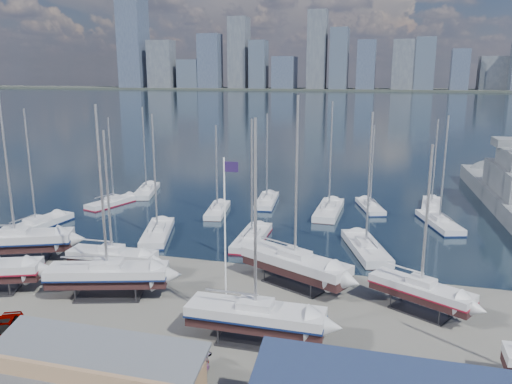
% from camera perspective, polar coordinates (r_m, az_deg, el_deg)
% --- Properties ---
extents(ground, '(1400.00, 1400.00, 0.00)m').
position_cam_1_polar(ground, '(42.94, -7.50, -12.68)').
color(ground, '#605E59').
rests_on(ground, ground).
extents(water, '(1400.00, 600.00, 0.40)m').
position_cam_1_polar(water, '(346.38, 12.67, 9.86)').
color(water, '#172936').
rests_on(water, ground).
extents(far_shore, '(1400.00, 80.00, 2.20)m').
position_cam_1_polar(far_shore, '(605.98, 13.84, 11.26)').
color(far_shore, '#2D332D').
rests_on(far_shore, ground).
extents(skyline, '(639.14, 43.80, 107.69)m').
position_cam_1_polar(skyline, '(600.08, 13.26, 14.91)').
color(skyline, '#475166').
rests_on(skyline, far_shore).
extents(sailboat_cradle_0, '(11.52, 7.19, 17.91)m').
position_cam_1_polar(sailboat_cradle_0, '(56.75, -25.77, -5.04)').
color(sailboat_cradle_0, '#2D2D33').
rests_on(sailboat_cradle_0, ground).
extents(sailboat_cradle_2, '(8.49, 2.69, 13.89)m').
position_cam_1_polar(sailboat_cradle_2, '(49.40, -16.10, -7.08)').
color(sailboat_cradle_2, '#2D2D33').
rests_on(sailboat_cradle_2, ground).
extents(sailboat_cradle_3, '(10.58, 5.64, 16.44)m').
position_cam_1_polar(sailboat_cradle_3, '(44.93, -16.58, -9.02)').
color(sailboat_cradle_3, '#2D2D33').
rests_on(sailboat_cradle_3, ground).
extents(sailboat_cradle_4, '(10.72, 7.31, 17.07)m').
position_cam_1_polar(sailboat_cradle_4, '(45.47, 4.47, -8.15)').
color(sailboat_cradle_4, '#2D2D33').
rests_on(sailboat_cradle_4, ground).
extents(sailboat_cradle_5, '(9.93, 2.83, 16.03)m').
position_cam_1_polar(sailboat_cradle_5, '(36.34, -0.07, -13.99)').
color(sailboat_cradle_5, '#2D2D33').
rests_on(sailboat_cradle_5, ground).
extents(sailboat_cradle_6, '(8.39, 6.14, 13.65)m').
position_cam_1_polar(sailboat_cradle_6, '(42.58, 18.31, -10.62)').
color(sailboat_cradle_6, '#2D2D33').
rests_on(sailboat_cradle_6, ground).
extents(sailboat_moored_0, '(4.04, 10.62, 15.49)m').
position_cam_1_polar(sailboat_moored_0, '(67.81, -23.81, -3.63)').
color(sailboat_moored_0, black).
rests_on(sailboat_moored_0, water).
extents(sailboat_moored_1, '(5.05, 9.31, 13.40)m').
position_cam_1_polar(sailboat_moored_1, '(76.27, -15.94, -1.20)').
color(sailboat_moored_1, black).
rests_on(sailboat_moored_1, water).
extents(sailboat_moored_2, '(5.22, 9.96, 14.49)m').
position_cam_1_polar(sailboat_moored_2, '(81.90, -12.39, -0.00)').
color(sailboat_moored_2, black).
rests_on(sailboat_moored_2, water).
extents(sailboat_moored_3, '(5.74, 10.50, 15.12)m').
position_cam_1_polar(sailboat_moored_3, '(60.22, -11.17, -4.77)').
color(sailboat_moored_3, black).
rests_on(sailboat_moored_3, water).
extents(sailboat_moored_4, '(3.72, 8.71, 12.73)m').
position_cam_1_polar(sailboat_moored_4, '(69.14, -4.43, -2.18)').
color(sailboat_moored_4, black).
rests_on(sailboat_moored_4, water).
extents(sailboat_moored_5, '(3.59, 9.53, 13.91)m').
position_cam_1_polar(sailboat_moored_5, '(73.84, 1.25, -1.15)').
color(sailboat_moored_5, black).
rests_on(sailboat_moored_5, water).
extents(sailboat_moored_6, '(2.99, 9.89, 14.69)m').
position_cam_1_polar(sailboat_moored_6, '(57.41, -0.47, -5.42)').
color(sailboat_moored_6, black).
rests_on(sailboat_moored_6, water).
extents(sailboat_moored_7, '(3.18, 10.68, 16.04)m').
position_cam_1_polar(sailboat_moored_7, '(69.41, 8.32, -2.22)').
color(sailboat_moored_7, black).
rests_on(sailboat_moored_7, water).
extents(sailboat_moored_8, '(4.76, 8.71, 12.55)m').
position_cam_1_polar(sailboat_moored_8, '(72.75, 12.89, -1.71)').
color(sailboat_moored_8, black).
rests_on(sailboat_moored_8, water).
extents(sailboat_moored_9, '(6.11, 10.80, 15.72)m').
position_cam_1_polar(sailboat_moored_9, '(55.43, 12.41, -6.42)').
color(sailboat_moored_9, black).
rests_on(sailboat_moored_9, water).
extents(sailboat_moored_10, '(5.56, 10.12, 14.58)m').
position_cam_1_polar(sailboat_moored_10, '(67.36, 20.20, -3.41)').
color(sailboat_moored_10, black).
rests_on(sailboat_moored_10, water).
extents(sailboat_moored_11, '(3.23, 9.08, 13.32)m').
position_cam_1_polar(sailboat_moored_11, '(75.59, 19.38, -1.58)').
color(sailboat_moored_11, black).
rests_on(sailboat_moored_11, water).
extents(car_a, '(3.68, 5.04, 1.60)m').
position_cam_1_polar(car_a, '(41.41, -26.88, -13.91)').
color(car_a, gray).
rests_on(car_a, ground).
extents(car_b, '(5.00, 2.54, 1.57)m').
position_cam_1_polar(car_b, '(35.16, -16.73, -18.01)').
color(car_b, gray).
rests_on(car_b, ground).
extents(car_c, '(2.94, 5.29, 1.40)m').
position_cam_1_polar(car_c, '(34.08, -16.88, -19.28)').
color(car_c, gray).
rests_on(car_c, ground).
extents(car_d, '(3.53, 5.31, 1.43)m').
position_cam_1_polar(car_d, '(32.94, -9.15, -20.04)').
color(car_d, gray).
rests_on(car_d, ground).
extents(flagpole, '(1.13, 0.12, 12.89)m').
position_cam_1_polar(flagpole, '(37.25, -3.43, -4.30)').
color(flagpole, white).
rests_on(flagpole, ground).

